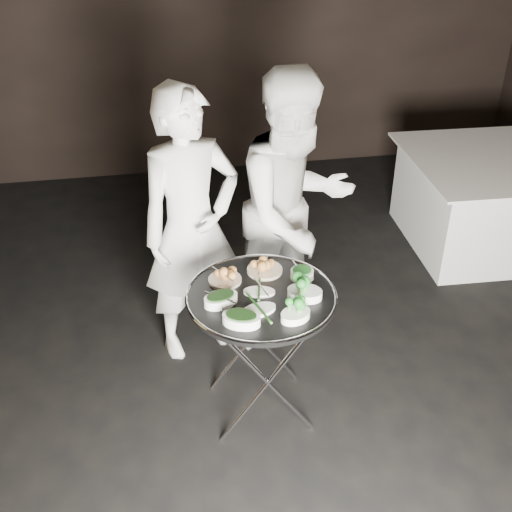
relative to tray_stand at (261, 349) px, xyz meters
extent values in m
cube|color=black|center=(0.21, -0.09, -0.47)|extent=(6.00, 7.00, 0.05)
cube|color=black|center=(0.21, 3.44, 1.06)|extent=(6.00, 0.05, 3.00)
cylinder|color=silver|center=(0.00, -0.21, -0.05)|extent=(0.54, 0.02, 0.79)
cylinder|color=silver|center=(0.00, -0.21, -0.05)|extent=(0.54, 0.02, 0.79)
cylinder|color=silver|center=(0.00, 0.21, -0.05)|extent=(0.54, 0.02, 0.79)
cylinder|color=silver|center=(0.00, 0.21, -0.05)|extent=(0.54, 0.02, 0.79)
cylinder|color=silver|center=(-0.23, 0.00, 0.31)|extent=(0.02, 0.45, 0.02)
cylinder|color=silver|center=(0.23, 0.00, 0.31)|extent=(0.02, 0.45, 0.02)
cylinder|color=black|center=(0.00, 0.00, 0.35)|extent=(0.77, 0.77, 0.03)
torus|color=silver|center=(0.00, 0.00, 0.36)|extent=(0.79, 0.79, 0.02)
cylinder|color=beige|center=(-0.17, 0.16, 0.37)|extent=(0.18, 0.18, 0.02)
cylinder|color=beige|center=(0.06, 0.21, 0.37)|extent=(0.19, 0.19, 0.02)
cylinder|color=white|center=(0.24, 0.12, 0.39)|extent=(0.12, 0.12, 0.05)
cylinder|color=silver|center=(-0.18, 0.16, 0.41)|extent=(0.10, 0.17, 0.01)
cylinder|color=silver|center=(0.05, 0.21, 0.41)|extent=(0.09, 0.17, 0.01)
cylinder|color=silver|center=(0.23, 0.13, 0.41)|extent=(0.03, 0.19, 0.01)
cylinder|color=silver|center=(-0.22, -0.05, 0.41)|extent=(0.15, 0.13, 0.01)
cylinder|color=silver|center=(0.22, -0.05, 0.41)|extent=(0.14, 0.14, 0.01)
cylinder|color=silver|center=(0.00, 0.01, 0.41)|extent=(0.05, 0.19, 0.01)
imported|color=silver|center=(-0.30, 0.66, 0.42)|extent=(0.74, 0.61, 1.73)
imported|color=silver|center=(0.34, 0.71, 0.45)|extent=(1.06, 0.96, 1.78)
cube|color=white|center=(2.13, 1.55, -0.08)|extent=(1.16, 1.16, 0.72)
cube|color=white|center=(2.13, 1.55, 0.29)|extent=(1.30, 1.30, 0.02)
camera|label=1|loc=(-0.50, -2.65, 2.29)|focal=45.00mm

